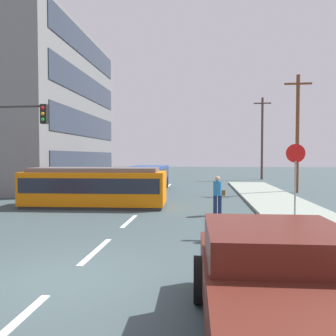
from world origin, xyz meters
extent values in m
plane|color=#3A4A4D|center=(0.00, 10.00, 0.00)|extent=(120.00, 120.00, 0.00)
cube|color=gray|center=(6.80, 6.00, 0.07)|extent=(3.20, 36.00, 0.14)
cube|color=silver|center=(0.00, -2.00, 0.01)|extent=(0.16, 2.40, 0.01)
cube|color=silver|center=(0.00, 2.00, 0.01)|extent=(0.16, 2.40, 0.01)
cube|color=silver|center=(0.00, 6.00, 0.01)|extent=(0.16, 2.40, 0.01)
cube|color=silver|center=(0.00, 15.47, 0.01)|extent=(0.16, 2.40, 0.01)
cube|color=silver|center=(0.00, 21.47, 0.01)|extent=(0.16, 2.40, 0.01)
cube|color=slate|center=(-14.40, 20.35, 6.40)|extent=(15.22, 16.48, 12.80)
cube|color=#2D3847|center=(-6.76, 20.35, 1.92)|extent=(0.06, 14.00, 1.92)
cube|color=#2D3847|center=(-6.76, 20.35, 5.12)|extent=(0.06, 14.00, 1.92)
cube|color=#2D3847|center=(-6.76, 20.35, 8.32)|extent=(0.06, 14.00, 1.92)
cube|color=#2D3847|center=(-6.76, 20.35, 11.52)|extent=(0.06, 14.00, 1.92)
cube|color=orange|center=(-2.50, 9.47, 0.95)|extent=(7.05, 2.78, 1.60)
cube|color=#2D2D2D|center=(-2.50, 9.47, 0.07)|extent=(6.90, 2.65, 0.15)
cube|color=#5C5252|center=(-2.50, 9.47, 1.85)|extent=(6.34, 2.38, 0.20)
cube|color=#1E232D|center=(-2.50, 9.47, 1.14)|extent=(6.77, 2.81, 0.70)
cube|color=navy|center=(-1.22, 17.81, 1.03)|extent=(2.53, 5.27, 1.47)
cube|color=black|center=(-1.23, 15.23, 1.25)|extent=(2.25, 0.13, 0.88)
cube|color=black|center=(-1.22, 17.81, 1.30)|extent=(2.57, 4.49, 0.59)
cylinder|color=black|center=(-1.23, 16.13, 0.45)|extent=(2.56, 0.92, 0.90)
cylinder|color=black|center=(-1.21, 19.49, 0.45)|extent=(2.56, 0.92, 0.90)
cylinder|color=navy|center=(3.36, 7.69, 0.42)|extent=(0.16, 0.16, 0.85)
cylinder|color=navy|center=(3.56, 7.69, 0.42)|extent=(0.16, 0.16, 0.85)
cylinder|color=teal|center=(3.46, 7.69, 1.15)|extent=(0.36, 0.36, 0.60)
sphere|color=tan|center=(3.46, 7.69, 1.56)|extent=(0.22, 0.22, 0.22)
cube|color=brown|center=(3.68, 7.74, 0.95)|extent=(0.22, 0.17, 0.24)
cube|color=#521E15|center=(3.84, -2.24, 0.68)|extent=(2.13, 5.05, 0.65)
cube|color=#541D15|center=(3.83, -1.69, 1.27)|extent=(1.95, 1.95, 0.55)
cube|color=#521E15|center=(3.88, -3.61, 1.06)|extent=(2.06, 2.30, 0.12)
cylinder|color=black|center=(2.81, -0.76, 0.40)|extent=(0.30, 0.81, 0.80)
cylinder|color=black|center=(4.80, -0.71, 0.40)|extent=(0.30, 0.81, 0.80)
cube|color=silver|center=(-5.57, 13.47, 0.52)|extent=(1.77, 4.44, 0.55)
cube|color=black|center=(-5.57, 13.32, 0.99)|extent=(1.62, 2.45, 0.40)
cylinder|color=black|center=(-6.43, 14.80, 0.32)|extent=(0.23, 0.64, 0.64)
cylinder|color=black|center=(-4.69, 14.79, 0.32)|extent=(0.23, 0.64, 0.64)
cylinder|color=black|center=(-6.45, 12.15, 0.32)|extent=(0.23, 0.64, 0.64)
cylinder|color=black|center=(-4.72, 12.13, 0.32)|extent=(0.23, 0.64, 0.64)
cylinder|color=gray|center=(6.56, 7.32, 1.24)|extent=(0.07, 0.07, 2.20)
cylinder|color=red|center=(6.56, 7.32, 2.64)|extent=(0.76, 0.04, 0.76)
cylinder|color=#333333|center=(-5.22, 7.31, 4.71)|extent=(2.34, 0.10, 0.10)
cube|color=black|center=(-4.05, 7.31, 4.36)|extent=(0.28, 0.24, 0.84)
sphere|color=red|center=(-4.05, 7.18, 4.61)|extent=(0.16, 0.16, 0.16)
sphere|color=gold|center=(-4.05, 7.18, 4.36)|extent=(0.16, 0.16, 0.16)
sphere|color=green|center=(-4.05, 7.18, 4.11)|extent=(0.16, 0.16, 0.16)
cylinder|color=brown|center=(9.27, 16.81, 4.02)|extent=(0.24, 0.24, 8.04)
cube|color=brown|center=(9.27, 16.81, 7.44)|extent=(1.80, 0.12, 0.12)
cylinder|color=#4B3732|center=(9.18, 29.55, 4.37)|extent=(0.24, 0.24, 8.74)
cube|color=#4B3732|center=(9.18, 29.55, 8.14)|extent=(1.80, 0.12, 0.12)
camera|label=1|loc=(2.81, -6.36, 2.54)|focal=34.97mm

